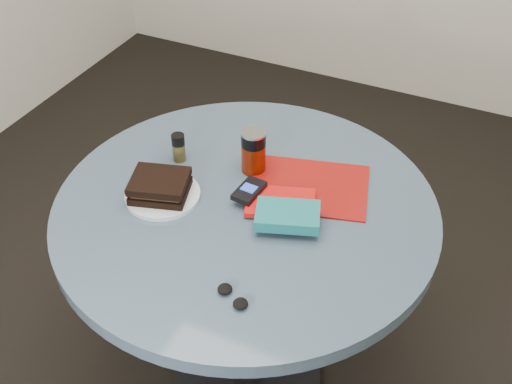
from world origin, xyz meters
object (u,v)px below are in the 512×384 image
at_px(soda_can, 254,151).
at_px(red_book, 281,203).
at_px(pepper_grinder, 179,147).
at_px(mp3_player, 249,191).
at_px(headphones, 233,296).
at_px(magazine, 309,187).
at_px(table, 246,249).
at_px(sandwich, 160,186).
at_px(plate, 163,195).
at_px(novel, 288,216).

xyz_separation_m(soda_can, red_book, (0.13, -0.11, -0.05)).
bearing_deg(pepper_grinder, mp3_player, -15.78).
bearing_deg(headphones, magazine, 88.75).
relative_size(table, pepper_grinder, 11.84).
relative_size(soda_can, red_book, 0.72).
xyz_separation_m(pepper_grinder, headphones, (0.37, -0.40, -0.03)).
distance_m(table, red_book, 0.20).
relative_size(table, mp3_player, 9.89).
relative_size(sandwich, headphones, 1.83).
bearing_deg(red_book, table, 178.79).
xyz_separation_m(table, plate, (-0.21, -0.07, 0.17)).
bearing_deg(table, headphones, -69.17).
bearing_deg(pepper_grinder, sandwich, -76.61).
relative_size(magazine, mp3_player, 3.07).
bearing_deg(table, magazine, 46.61).
height_order(table, red_book, red_book).
distance_m(red_book, novel, 0.08).
xyz_separation_m(soda_can, novel, (0.17, -0.17, -0.03)).
bearing_deg(plate, pepper_grinder, 104.87).
relative_size(magazine, novel, 1.97).
bearing_deg(pepper_grinder, plate, -75.13).
distance_m(sandwich, soda_can, 0.27).
xyz_separation_m(table, sandwich, (-0.21, -0.07, 0.20)).
height_order(plate, soda_can, soda_can).
height_order(sandwich, headphones, sandwich).
xyz_separation_m(pepper_grinder, red_book, (0.34, -0.06, -0.03)).
relative_size(plate, magazine, 0.64).
bearing_deg(soda_can, plate, -128.91).
xyz_separation_m(magazine, headphones, (-0.01, -0.44, 0.01)).
relative_size(sandwich, red_book, 0.99).
bearing_deg(table, novel, -14.44).
bearing_deg(red_book, novel, -73.16).
bearing_deg(novel, soda_can, 116.13).
distance_m(sandwich, pepper_grinder, 0.17).
relative_size(plate, red_book, 1.12).
bearing_deg(headphones, plate, 143.97).
bearing_deg(table, mp3_player, 89.91).
height_order(table, plate, plate).
height_order(table, sandwich, sandwich).
bearing_deg(headphones, soda_can, 109.64).
xyz_separation_m(soda_can, mp3_player, (0.04, -0.12, -0.04)).
distance_m(red_book, mp3_player, 0.09).
bearing_deg(magazine, headphones, -106.13).
xyz_separation_m(table, novel, (0.13, -0.03, 0.20)).
relative_size(plate, pepper_grinder, 2.34).
xyz_separation_m(soda_can, pepper_grinder, (-0.21, -0.05, -0.02)).
xyz_separation_m(sandwich, novel, (0.34, 0.04, -0.00)).
bearing_deg(sandwich, magazine, 31.01).
bearing_deg(mp3_player, magazine, 41.51).
height_order(soda_can, novel, soda_can).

